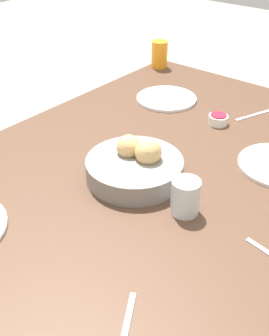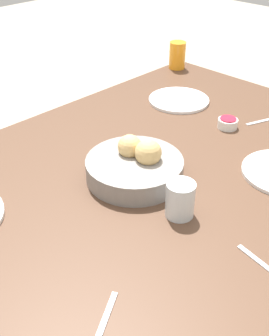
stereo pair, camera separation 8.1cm
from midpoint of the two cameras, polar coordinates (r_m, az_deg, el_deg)
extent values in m
cube|color=#4C3323|center=(1.12, 0.15, -1.62)|extent=(1.48, 1.02, 0.03)
cube|color=#4C3323|center=(2.02, 2.41, 3.25)|extent=(0.06, 0.06, 0.71)
cylinder|color=gray|center=(1.08, -2.15, -0.16)|extent=(0.25, 0.25, 0.05)
sphere|color=tan|center=(1.06, -0.31, 2.12)|extent=(0.07, 0.07, 0.07)
sphere|color=tan|center=(1.09, -2.96, 2.85)|extent=(0.06, 0.06, 0.06)
cylinder|color=white|center=(1.52, 2.81, 9.35)|extent=(0.21, 0.21, 0.01)
cylinder|color=orange|center=(1.81, 2.08, 15.13)|extent=(0.07, 0.07, 0.11)
cylinder|color=silver|center=(0.96, 4.52, -3.98)|extent=(0.07, 0.07, 0.09)
cylinder|color=white|center=(1.37, 9.58, 6.43)|extent=(0.06, 0.06, 0.03)
cylinder|color=#A3192D|center=(1.36, 9.65, 7.05)|extent=(0.05, 0.05, 0.00)
cube|color=#B7B7BC|center=(0.77, -4.51, -21.27)|extent=(0.15, 0.09, 0.00)
cube|color=#B7B7BC|center=(1.46, 14.46, 6.97)|extent=(0.16, 0.07, 0.00)
camera|label=1|loc=(0.04, -92.15, -1.43)|focal=45.00mm
camera|label=2|loc=(0.04, 87.85, 1.43)|focal=45.00mm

